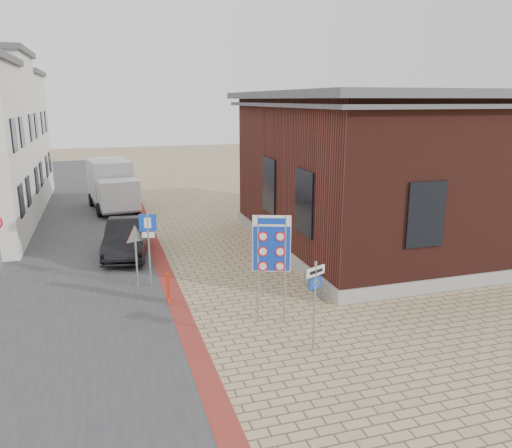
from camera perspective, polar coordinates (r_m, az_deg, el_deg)
ground at (r=14.68m, az=0.48°, el=-12.07°), size 120.00×120.00×0.00m
road_strip at (r=28.34m, az=-19.77°, el=0.04°), size 7.00×60.00×0.02m
curb_strip at (r=23.54m, az=-11.67°, el=-2.14°), size 0.60×40.00×0.02m
brick_building at (r=23.68m, az=16.37°, el=6.26°), size 13.00×13.00×6.80m
bike_rack at (r=17.34m, az=6.67°, el=-7.00°), size 0.08×1.80×0.60m
sedan at (r=21.88m, az=-14.50°, el=-1.51°), size 2.33×4.83×1.53m
box_truck at (r=31.14m, az=-16.14°, el=4.32°), size 2.96×5.80×2.90m
border_sign at (r=14.41m, az=1.79°, el=-2.48°), size 1.07×0.41×3.27m
essen_sign at (r=13.07m, az=6.75°, el=-7.73°), size 0.62×0.32×2.47m
parking_sign at (r=17.71m, az=-12.20°, el=-1.33°), size 0.59×0.17×2.71m
yield_sign at (r=17.85m, az=-13.63°, el=-1.95°), size 0.74×0.35×2.20m
bollard at (r=16.56m, az=-10.03°, el=-7.25°), size 0.12×0.12×1.02m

